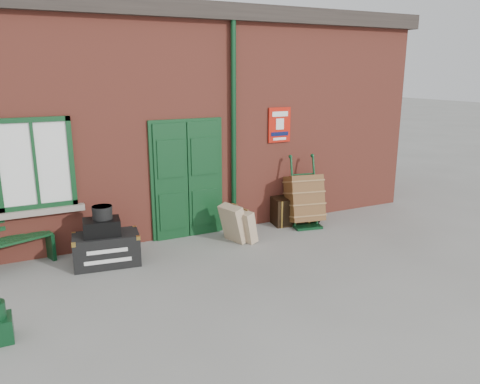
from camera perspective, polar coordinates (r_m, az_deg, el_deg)
ground at (r=8.04m, az=-0.57°, el=-8.19°), size 80.00×80.00×0.00m
station_building at (r=10.71m, az=-8.83°, el=9.32°), size 10.30×4.30×4.36m
houdini_trunk at (r=8.06m, az=-15.95°, el=-6.73°), size 1.12×0.71×0.52m
strongbox at (r=7.92m, az=-16.50°, el=-4.12°), size 0.63×0.49×0.26m
hatbox at (r=7.88m, az=-16.44°, el=-2.40°), size 0.35×0.35×0.21m
suitcase_back at (r=8.71m, az=-0.79°, el=-3.83°), size 0.50×0.58×0.72m
suitcase_front at (r=8.72m, az=0.57°, el=-4.17°), size 0.41×0.51×0.62m
porter_trolley at (r=9.70m, az=7.84°, el=-0.90°), size 0.81×0.86×1.42m
dark_trunk at (r=9.85m, az=6.20°, el=-2.21°), size 0.85×0.62×0.57m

